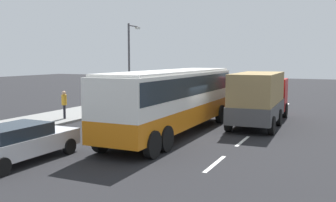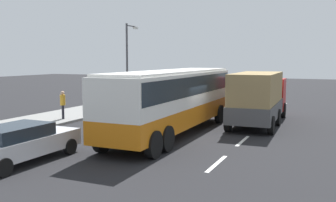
{
  "view_description": "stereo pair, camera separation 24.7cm",
  "coord_description": "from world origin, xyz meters",
  "px_view_note": "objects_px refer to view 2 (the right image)",
  "views": [
    {
      "loc": [
        -17.8,
        -7.12,
        3.85
      ],
      "look_at": [
        -1.04,
        0.59,
        1.79
      ],
      "focal_mm": 40.42,
      "sensor_mm": 36.0,
      "label": 1
    },
    {
      "loc": [
        -17.9,
        -6.9,
        3.85
      ],
      "look_at": [
        -1.04,
        0.59,
        1.79
      ],
      "focal_mm": 40.42,
      "sensor_mm": 36.0,
      "label": 2
    }
  ],
  "objects_px": {
    "pedestrian_near_curb": "(63,103)",
    "cargo_truck": "(259,96)",
    "car_silver_hatch": "(21,142)",
    "car_blue_saloon": "(200,93)",
    "coach_bus": "(173,95)",
    "street_lamp": "(128,58)"
  },
  "relations": [
    {
      "from": "pedestrian_near_curb",
      "to": "cargo_truck",
      "type": "bearing_deg",
      "value": 154.57
    },
    {
      "from": "car_silver_hatch",
      "to": "cargo_truck",
      "type": "bearing_deg",
      "value": -27.19
    },
    {
      "from": "cargo_truck",
      "to": "pedestrian_near_curb",
      "type": "bearing_deg",
      "value": 107.28
    },
    {
      "from": "pedestrian_near_curb",
      "to": "car_blue_saloon",
      "type": "bearing_deg",
      "value": -153.62
    },
    {
      "from": "cargo_truck",
      "to": "pedestrian_near_curb",
      "type": "distance_m",
      "value": 11.94
    },
    {
      "from": "coach_bus",
      "to": "car_silver_hatch",
      "type": "distance_m",
      "value": 7.93
    },
    {
      "from": "car_blue_saloon",
      "to": "car_silver_hatch",
      "type": "relative_size",
      "value": 0.88
    },
    {
      "from": "car_blue_saloon",
      "to": "street_lamp",
      "type": "distance_m",
      "value": 7.35
    },
    {
      "from": "coach_bus",
      "to": "cargo_truck",
      "type": "xyz_separation_m",
      "value": [
        4.89,
        -3.4,
        -0.38
      ]
    },
    {
      "from": "car_blue_saloon",
      "to": "street_lamp",
      "type": "xyz_separation_m",
      "value": [
        -5.19,
        4.21,
        3.06
      ]
    },
    {
      "from": "coach_bus",
      "to": "car_blue_saloon",
      "type": "height_order",
      "value": "coach_bus"
    },
    {
      "from": "car_silver_hatch",
      "to": "pedestrian_near_curb",
      "type": "bearing_deg",
      "value": 31.38
    },
    {
      "from": "coach_bus",
      "to": "street_lamp",
      "type": "bearing_deg",
      "value": 41.32
    },
    {
      "from": "cargo_truck",
      "to": "car_silver_hatch",
      "type": "xyz_separation_m",
      "value": [
        -12.07,
        6.5,
        -0.88
      ]
    },
    {
      "from": "cargo_truck",
      "to": "street_lamp",
      "type": "xyz_separation_m",
      "value": [
        3.79,
        11.01,
        2.23
      ]
    },
    {
      "from": "coach_bus",
      "to": "street_lamp",
      "type": "height_order",
      "value": "street_lamp"
    },
    {
      "from": "coach_bus",
      "to": "car_silver_hatch",
      "type": "xyz_separation_m",
      "value": [
        -7.18,
        3.1,
        -1.26
      ]
    },
    {
      "from": "car_silver_hatch",
      "to": "pedestrian_near_curb",
      "type": "relative_size",
      "value": 2.69
    },
    {
      "from": "cargo_truck",
      "to": "car_blue_saloon",
      "type": "height_order",
      "value": "cargo_truck"
    },
    {
      "from": "car_silver_hatch",
      "to": "pedestrian_near_curb",
      "type": "distance_m",
      "value": 9.5
    },
    {
      "from": "car_blue_saloon",
      "to": "pedestrian_near_curb",
      "type": "distance_m",
      "value": 13.61
    },
    {
      "from": "coach_bus",
      "to": "car_blue_saloon",
      "type": "distance_m",
      "value": 14.32
    }
  ]
}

